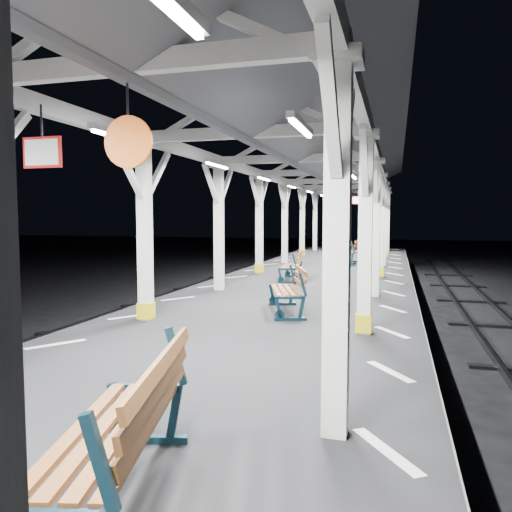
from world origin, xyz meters
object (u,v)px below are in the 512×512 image
at_px(bench_far, 294,265).
at_px(bench_extra, 353,251).
at_px(bench_mid, 291,289).
at_px(bench_near, 128,426).

bearing_deg(bench_far, bench_extra, 72.37).
relative_size(bench_mid, bench_extra, 0.94).
bearing_deg(bench_near, bench_far, 82.66).
xyz_separation_m(bench_mid, bench_extra, (0.32, 10.81, 0.05)).
bearing_deg(bench_extra, bench_mid, -87.17).
height_order(bench_near, bench_far, bench_near).
bearing_deg(bench_extra, bench_far, -98.24).
xyz_separation_m(bench_near, bench_extra, (-0.02, 17.73, -0.01)).
height_order(bench_near, bench_extra, bench_near).
distance_m(bench_near, bench_extra, 17.73).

